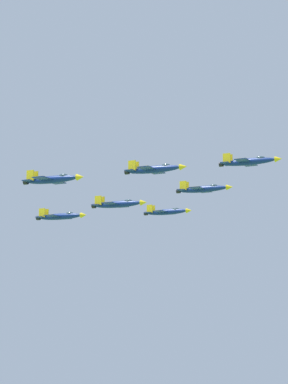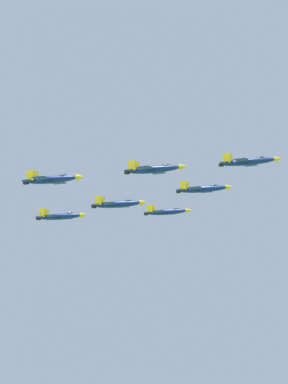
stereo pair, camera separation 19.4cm
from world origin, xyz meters
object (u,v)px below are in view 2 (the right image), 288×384
jet_left_wingman (203,189)px  jet_right_wingman (154,169)px  jet_right_outer (52,179)px  jet_slot_rear (118,204)px  jet_lead (249,161)px  jet_trailing (60,216)px  jet_left_outer (167,212)px

jet_left_wingman → jet_right_wingman: (-16.67, 28.83, 0.02)m
jet_right_outer → jet_slot_rear: jet_right_outer is taller
jet_right_outer → jet_slot_rear: size_ratio=0.97×
jet_left_wingman → jet_right_wingman: jet_left_wingman is taller
jet_lead → jet_trailing: bearing=179.3°
jet_lead → jet_right_outer: 51.90m
jet_left_outer → jet_right_outer: jet_left_outer is taller
jet_left_wingman → jet_left_outer: (25.30, -4.60, -3.62)m
jet_right_outer → jet_trailing: bearing=119.5°
jet_right_wingman → jet_slot_rear: bearing=138.6°
jet_left_wingman → jet_slot_rear: jet_left_wingman is taller
jet_left_wingman → jet_left_outer: jet_left_wingman is taller
jet_right_wingman → jet_right_outer: 25.98m
jet_lead → jet_right_outer: size_ratio=0.99×
jet_left_wingman → jet_left_outer: bearing=138.8°
jet_left_wingman → jet_slot_rear: 26.28m
jet_left_outer → jet_right_outer: (-33.35, 57.65, -0.10)m
jet_left_wingman → jet_right_wingman: size_ratio=1.03×
jet_right_wingman → jet_slot_rear: size_ratio=0.97×
jet_right_outer → jet_left_wingman: bearing=67.6°
jet_left_outer → jet_left_wingman: bearing=-39.4°
jet_lead → jet_left_wingman: bearing=138.9°
jet_trailing → jet_lead: bearing=-0.6°
jet_right_outer → jet_lead: bearing=39.4°
jet_trailing → jet_right_wingman: bearing=-23.6°
jet_left_wingman → jet_trailing: bearing=-157.8°
jet_left_wingman → jet_slot_rear: bearing=-140.4°
jet_lead → jet_slot_rear: bearing=179.3°
jet_left_wingman → jet_right_outer: 53.79m
jet_lead → jet_right_wingman: jet_lead is taller
jet_lead → jet_left_wingman: jet_lead is taller
jet_left_wingman → jet_left_outer: 25.96m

